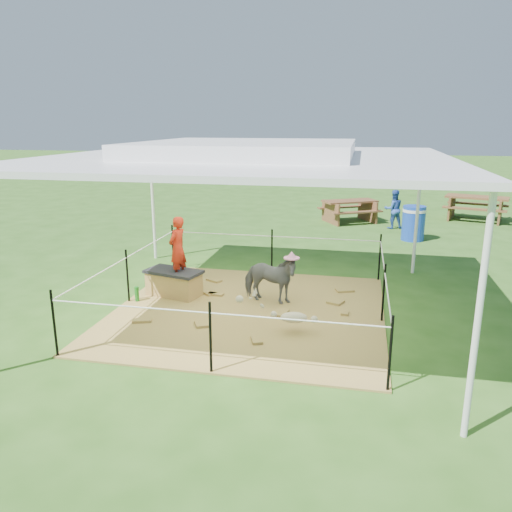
% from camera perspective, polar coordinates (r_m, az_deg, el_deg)
% --- Properties ---
extents(ground, '(90.00, 90.00, 0.00)m').
position_cam_1_polar(ground, '(8.75, -0.82, -6.39)').
color(ground, '#2D5919').
rests_on(ground, ground).
extents(hay_patch, '(4.60, 4.60, 0.03)m').
position_cam_1_polar(hay_patch, '(8.74, -0.82, -6.30)').
color(hay_patch, brown).
rests_on(hay_patch, ground).
extents(canopy_tent, '(6.30, 6.30, 2.90)m').
position_cam_1_polar(canopy_tent, '(8.15, -0.89, 11.50)').
color(canopy_tent, silver).
rests_on(canopy_tent, ground).
extents(rope_fence, '(4.54, 4.54, 1.00)m').
position_cam_1_polar(rope_fence, '(8.53, -0.83, -2.37)').
color(rope_fence, black).
rests_on(rope_fence, ground).
extents(straw_bale, '(1.07, 0.72, 0.43)m').
position_cam_1_polar(straw_bale, '(9.53, -9.35, -3.18)').
color(straw_bale, '#A1763A').
rests_on(straw_bale, hay_patch).
extents(dark_cloth, '(1.15, 0.79, 0.05)m').
position_cam_1_polar(dark_cloth, '(9.46, -9.41, -1.77)').
color(dark_cloth, black).
rests_on(dark_cloth, straw_bale).
extents(woman, '(0.38, 0.49, 1.17)m').
position_cam_1_polar(woman, '(9.28, -8.98, 1.50)').
color(woman, red).
rests_on(woman, straw_bale).
extents(green_bottle, '(0.09, 0.09, 0.27)m').
position_cam_1_polar(green_bottle, '(9.38, -13.46, -4.23)').
color(green_bottle, '#176919').
rests_on(green_bottle, hay_patch).
extents(pony, '(1.13, 0.67, 0.89)m').
position_cam_1_polar(pony, '(8.96, 1.56, -2.63)').
color(pony, '#48494D').
rests_on(pony, hay_patch).
extents(pink_hat, '(0.28, 0.28, 0.13)m').
position_cam_1_polar(pink_hat, '(8.81, 1.58, 0.53)').
color(pink_hat, pink).
rests_on(pink_hat, pony).
extents(foal, '(1.09, 0.73, 0.56)m').
position_cam_1_polar(foal, '(7.77, 4.34, -6.79)').
color(foal, '#CAB794').
rests_on(foal, hay_patch).
extents(trash_barrel, '(0.77, 0.77, 0.96)m').
position_cam_1_polar(trash_barrel, '(14.54, 17.54, 3.60)').
color(trash_barrel, '#173FB1').
rests_on(trash_barrel, ground).
extents(picnic_table_near, '(2.13, 1.95, 0.72)m').
position_cam_1_polar(picnic_table_near, '(16.73, 10.62, 5.05)').
color(picnic_table_near, brown).
rests_on(picnic_table_near, ground).
extents(picnic_table_far, '(2.26, 1.90, 0.81)m').
position_cam_1_polar(picnic_table_far, '(18.30, 23.81, 5.01)').
color(picnic_table_far, brown).
rests_on(picnic_table_far, ground).
extents(distant_person, '(0.69, 0.60, 1.20)m').
position_cam_1_polar(distant_person, '(15.99, 15.44, 5.18)').
color(distant_person, '#2E52AD').
rests_on(distant_person, ground).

